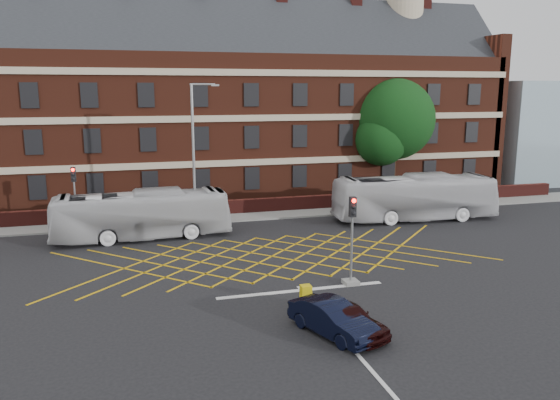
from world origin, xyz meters
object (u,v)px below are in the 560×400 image
object	(u,v)px
bus_left	(142,215)
traffic_light_near	(352,249)
car_maroon	(346,318)
direction_signs	(61,210)
bus_right	(415,197)
traffic_light_far	(76,205)
car_navy	(333,319)
deciduous_tree	(393,125)
utility_cabinet	(306,296)
street_lamp	(195,181)

from	to	relation	value
bus_left	traffic_light_near	size ratio (longest dim) A/B	2.55
car_maroon	direction_signs	world-z (taller)	direction_signs
bus_left	traffic_light_near	xyz separation A→B (m)	(9.39, -11.19, 0.24)
car_maroon	direction_signs	bearing A→B (deg)	99.70
bus_right	traffic_light_far	bearing A→B (deg)	86.94
direction_signs	car_navy	bearing A→B (deg)	-59.17
bus_right	traffic_light_near	size ratio (longest dim) A/B	2.75
car_navy	car_maroon	bearing A→B (deg)	-27.41
deciduous_tree	utility_cabinet	world-z (taller)	deciduous_tree
deciduous_tree	car_maroon	bearing A→B (deg)	-120.02
bus_right	street_lamp	xyz separation A→B (m)	(-15.44, 1.06, 1.71)
traffic_light_far	street_lamp	size ratio (longest dim) A/B	0.45
bus_left	car_maroon	size ratio (longest dim) A/B	2.94
bus_left	direction_signs	distance (m)	6.20
bus_left	bus_right	size ratio (longest dim) A/B	0.93
direction_signs	utility_cabinet	distance (m)	20.39
bus_right	traffic_light_near	world-z (taller)	traffic_light_near
traffic_light_near	car_maroon	bearing A→B (deg)	-114.62
bus_right	car_navy	bearing A→B (deg)	146.80
deciduous_tree	direction_signs	bearing A→B (deg)	-169.22
deciduous_tree	traffic_light_far	bearing A→B (deg)	-167.60
utility_cabinet	street_lamp	bearing A→B (deg)	101.60
traffic_light_near	utility_cabinet	world-z (taller)	traffic_light_near
traffic_light_far	bus_left	bearing A→B (deg)	-35.49
traffic_light_near	direction_signs	distance (m)	20.65
bus_right	utility_cabinet	size ratio (longest dim) A/B	12.06
car_maroon	deciduous_tree	world-z (taller)	deciduous_tree
bus_right	car_maroon	world-z (taller)	bus_right
utility_cabinet	bus_right	bearing A→B (deg)	46.67
bus_left	direction_signs	world-z (taller)	bus_left
car_navy	deciduous_tree	bearing A→B (deg)	36.86
traffic_light_far	utility_cabinet	distance (m)	19.40
deciduous_tree	traffic_light_near	size ratio (longest dim) A/B	2.38
traffic_light_far	car_maroon	bearing A→B (deg)	-59.54
bus_left	traffic_light_far	distance (m)	5.08
traffic_light_far	car_navy	bearing A→B (deg)	-60.64
deciduous_tree	direction_signs	xyz separation A→B (m)	(-26.51, -5.05, -4.84)
car_navy	traffic_light_far	bearing A→B (deg)	97.17
bus_right	car_maroon	bearing A→B (deg)	148.05
direction_signs	bus_right	bearing A→B (deg)	-8.35
bus_left	utility_cabinet	bearing A→B (deg)	-156.44
car_maroon	traffic_light_far	xyz separation A→B (m)	(-11.24, 19.11, 1.13)
traffic_light_near	bus_left	bearing A→B (deg)	130.02
traffic_light_far	direction_signs	xyz separation A→B (m)	(-0.99, 0.56, -0.39)
traffic_light_far	direction_signs	size ratio (longest dim) A/B	1.94
car_maroon	traffic_light_far	bearing A→B (deg)	98.30
bus_left	utility_cabinet	xyz separation A→B (m)	(6.44, -13.27, -1.03)
traffic_light_far	direction_signs	world-z (taller)	traffic_light_far
car_navy	street_lamp	xyz separation A→B (m)	(-3.09, 17.16, 2.70)
bus_left	car_navy	size ratio (longest dim) A/B	2.78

